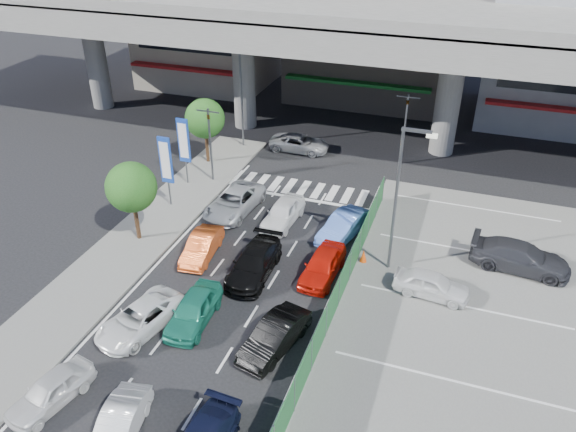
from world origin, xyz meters
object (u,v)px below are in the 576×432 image
at_px(sedan_white_front_mid, 283,213).
at_px(wagon_silver_front_left, 234,202).
at_px(hatch_black_mid_right, 275,336).
at_px(taxi_orange_right, 323,265).
at_px(tree_near, 131,187).
at_px(parked_sedan_white, 432,284).
at_px(taxi_teal_mid, 194,310).
at_px(sedan_black_mid, 254,263).
at_px(street_lamp_right, 401,189).
at_px(signboard_far, 184,142).
at_px(traffic_light_left, 209,127).
at_px(traffic_cone, 363,256).
at_px(taxi_orange_left, 202,246).
at_px(signboard_near, 166,162).
at_px(van_white_back_left, 50,391).
at_px(parked_sedan_dgrey, 520,257).
at_px(street_lamp_left, 243,87).
at_px(hatch_white_back_mid, 119,426).
at_px(crossing_wagon_silver, 299,143).
at_px(traffic_light_right, 407,112).
at_px(tree_far, 205,119).
at_px(kei_truck_front_right, 343,226).
at_px(sedan_white_mid_left, 140,318).

bearing_deg(sedan_white_front_mid, wagon_silver_front_left, 179.63).
relative_size(hatch_black_mid_right, taxi_orange_right, 1.01).
xyz_separation_m(tree_near, parked_sedan_white, (16.41, 0.36, -2.69)).
bearing_deg(taxi_teal_mid, sedan_black_mid, 70.35).
xyz_separation_m(street_lamp_right, wagon_silver_front_left, (-10.28, 2.69, -4.08)).
height_order(signboard_far, sedan_black_mid, signboard_far).
relative_size(traffic_light_left, street_lamp_right, 0.65).
bearing_deg(sedan_white_front_mid, traffic_cone, -20.14).
xyz_separation_m(taxi_orange_left, wagon_silver_front_left, (-0.29, 4.99, 0.06)).
height_order(signboard_near, van_white_back_left, signboard_near).
bearing_deg(signboard_near, taxi_teal_mid, -55.03).
distance_m(signboard_far, parked_sedan_dgrey, 21.42).
distance_m(traffic_light_left, tree_near, 8.06).
height_order(signboard_far, traffic_cone, signboard_far).
bearing_deg(street_lamp_left, signboard_near, -94.99).
bearing_deg(hatch_black_mid_right, tree_near, 165.06).
bearing_deg(taxi_orange_right, signboard_near, 163.71).
bearing_deg(taxi_teal_mid, signboard_far, 115.84).
bearing_deg(sedan_black_mid, parked_sedan_white, 6.18).
bearing_deg(traffic_light_left, street_lamp_right, -24.16).
xyz_separation_m(hatch_white_back_mid, taxi_teal_mid, (-0.36, 6.59, 0.08)).
xyz_separation_m(street_lamp_right, hatch_black_mid_right, (-3.80, -7.57, -4.09)).
height_order(tree_near, crossing_wagon_silver, tree_near).
height_order(van_white_back_left, parked_sedan_white, parked_sedan_white).
xyz_separation_m(street_lamp_right, sedan_black_mid, (-6.69, -2.88, -4.08)).
relative_size(van_white_back_left, hatch_white_back_mid, 0.99).
distance_m(tree_near, crossing_wagon_silver, 15.68).
xyz_separation_m(van_white_back_left, crossing_wagon_silver, (1.67, 25.95, -0.00)).
bearing_deg(traffic_light_right, hatch_black_mid_right, -95.89).
distance_m(tree_near, tree_far, 10.53).
distance_m(sedan_black_mid, taxi_orange_right, 3.55).
bearing_deg(tree_far, street_lamp_right, -29.58).
bearing_deg(signboard_near, traffic_light_right, 40.91).
bearing_deg(wagon_silver_front_left, kei_truck_front_right, 0.47).
distance_m(signboard_near, traffic_cone, 13.24).
bearing_deg(tree_far, street_lamp_left, 67.16).
bearing_deg(signboard_near, sedan_white_mid_left, -67.31).
bearing_deg(tree_near, parked_sedan_dgrey, 11.38).
relative_size(traffic_light_left, hatch_black_mid_right, 1.27).
relative_size(van_white_back_left, hatch_black_mid_right, 0.89).
distance_m(sedan_white_mid_left, taxi_orange_right, 9.41).
height_order(signboard_near, taxi_orange_right, signboard_near).
height_order(taxi_orange_left, sedan_black_mid, sedan_black_mid).
height_order(tree_near, wagon_silver_front_left, tree_near).
bearing_deg(hatch_black_mid_right, traffic_light_right, 97.38).
xyz_separation_m(sedan_white_front_mid, parked_sedan_white, (9.25, -4.10, 0.00)).
relative_size(sedan_white_mid_left, kei_truck_front_right, 1.06).
height_order(traffic_light_right, signboard_near, traffic_light_right).
distance_m(street_lamp_right, hatch_black_mid_right, 9.40).
xyz_separation_m(hatch_black_mid_right, wagon_silver_front_left, (-6.48, 10.26, 0.01)).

